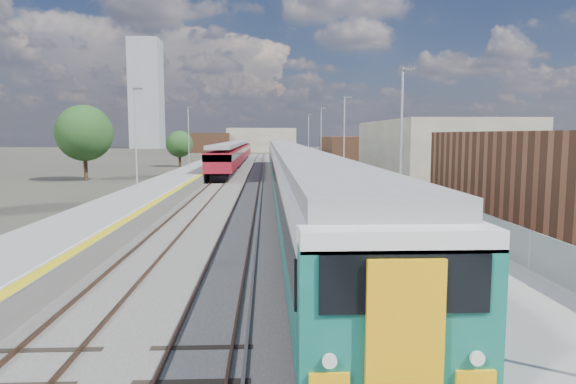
{
  "coord_description": "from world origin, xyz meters",
  "views": [
    {
      "loc": [
        -0.45,
        -4.75,
        5.04
      ],
      "look_at": [
        0.6,
        20.71,
        2.2
      ],
      "focal_mm": 32.0,
      "sensor_mm": 36.0,
      "label": 1
    }
  ],
  "objects": [
    {
      "name": "ground",
      "position": [
        0.0,
        50.0,
        0.0
      ],
      "size": [
        320.0,
        320.0,
        0.0
      ],
      "primitive_type": "plane",
      "color": "#47443A",
      "rests_on": "ground"
    },
    {
      "name": "ballast_bed",
      "position": [
        -2.25,
        52.5,
        0.03
      ],
      "size": [
        10.5,
        155.0,
        0.06
      ],
      "primitive_type": "cube",
      "color": "#565451",
      "rests_on": "ground"
    },
    {
      "name": "tracks",
      "position": [
        -1.65,
        54.18,
        0.11
      ],
      "size": [
        8.96,
        160.0,
        0.17
      ],
      "color": "#4C3323",
      "rests_on": "ground"
    },
    {
      "name": "platform_right",
      "position": [
        5.28,
        52.49,
        0.54
      ],
      "size": [
        4.7,
        155.0,
        8.52
      ],
      "color": "slate",
      "rests_on": "ground"
    },
    {
      "name": "platform_left",
      "position": [
        -9.05,
        52.49,
        0.52
      ],
      "size": [
        4.3,
        155.0,
        8.52
      ],
      "color": "slate",
      "rests_on": "ground"
    },
    {
      "name": "buildings",
      "position": [
        -18.12,
        138.6,
        10.7
      ],
      "size": [
        72.0,
        185.5,
        40.0
      ],
      "color": "brown",
      "rests_on": "ground"
    },
    {
      "name": "green_train",
      "position": [
        1.5,
        45.09,
        2.39
      ],
      "size": [
        3.08,
        85.65,
        3.39
      ],
      "color": "black",
      "rests_on": "ground"
    },
    {
      "name": "red_train",
      "position": [
        -5.5,
        77.67,
        2.24
      ],
      "size": [
        3.0,
        60.76,
        3.78
      ],
      "color": "black",
      "rests_on": "ground"
    },
    {
      "name": "tree_b",
      "position": [
        -20.41,
        52.48,
        5.23
      ],
      "size": [
        6.12,
        6.12,
        8.3
      ],
      "color": "#382619",
      "rests_on": "ground"
    },
    {
      "name": "tree_c",
      "position": [
        -14.28,
        77.39,
        3.6
      ],
      "size": [
        4.22,
        4.22,
        5.72
      ],
      "color": "#382619",
      "rests_on": "ground"
    },
    {
      "name": "tree_d",
      "position": [
        23.81,
        61.82,
        4.19
      ],
      "size": [
        4.92,
        4.92,
        6.67
      ],
      "color": "#382619",
      "rests_on": "ground"
    }
  ]
}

